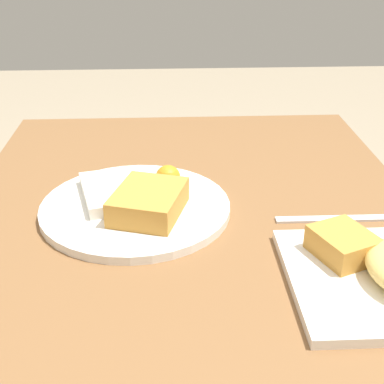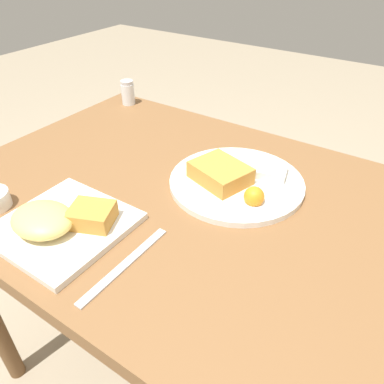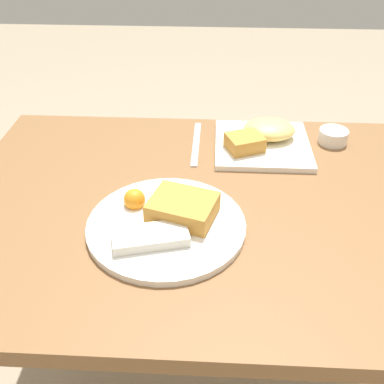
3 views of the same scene
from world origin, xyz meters
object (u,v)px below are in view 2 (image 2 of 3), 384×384
object	(u,v)px
plate_square_near	(60,222)
butter_knife	(125,265)
plate_oval_far	(235,180)
salt_shaker	(128,94)

from	to	relation	value
plate_square_near	butter_knife	distance (m)	0.17
plate_oval_far	butter_knife	size ratio (longest dim) A/B	1.41
butter_knife	plate_square_near	bearing A→B (deg)	90.23
butter_knife	plate_oval_far	bearing A→B (deg)	-6.67
plate_square_near	plate_oval_far	distance (m)	0.39
salt_shaker	butter_knife	world-z (taller)	salt_shaker
plate_square_near	plate_oval_far	bearing A→B (deg)	57.79
plate_oval_far	butter_knife	world-z (taller)	plate_oval_far
plate_oval_far	butter_knife	bearing A→B (deg)	-97.00
salt_shaker	plate_square_near	bearing A→B (deg)	-60.09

